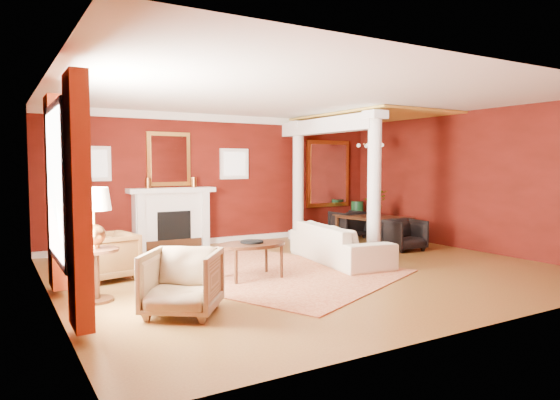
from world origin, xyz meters
TOP-DOWN VIEW (x-y plane):
  - ground at (0.00, 0.00)m, footprint 8.00×8.00m
  - room_shell at (0.00, 0.00)m, footprint 8.04×7.04m
  - fireplace at (-1.30, 3.32)m, footprint 1.85×0.42m
  - overmantel_mirror at (-1.30, 3.45)m, footprint 0.95×0.07m
  - flank_window_left at (-2.85, 3.46)m, footprint 0.70×0.07m
  - flank_window_right at (0.25, 3.46)m, footprint 0.70×0.07m
  - left_window at (-3.89, -0.60)m, footprint 0.21×2.55m
  - column_front at (1.70, 0.30)m, footprint 0.36×0.36m
  - column_back at (1.70, 3.00)m, footprint 0.36×0.36m
  - header_beam at (1.70, 1.90)m, footprint 0.30×3.20m
  - amber_ceiling at (2.85, 1.75)m, footprint 2.30×3.40m
  - dining_mirror at (2.90, 3.45)m, footprint 1.30×0.07m
  - chandelier at (2.90, 1.80)m, footprint 0.60×0.62m
  - crown_trim at (0.00, 3.46)m, footprint 8.00×0.08m
  - base_trim at (0.00, 3.46)m, footprint 8.00×0.08m
  - rug at (-0.83, 0.25)m, footprint 4.64×5.18m
  - sofa at (0.85, 0.27)m, footprint 1.00×2.43m
  - armchair_leopard at (-3.12, 0.91)m, footprint 0.87×0.91m
  - armchair_stripe at (-2.72, -1.39)m, footprint 1.13×1.12m
  - coffee_table at (-1.15, -0.14)m, footprint 1.12×1.12m
  - coffee_book at (-1.21, -0.17)m, footprint 0.16×0.04m
  - side_table at (-3.50, -0.27)m, footprint 0.59×0.59m
  - dining_table at (3.02, 1.82)m, footprint 0.82×1.76m
  - dining_chair_near at (2.78, 0.57)m, footprint 0.76×0.72m
  - dining_chair_far at (2.90, 2.61)m, footprint 0.73×0.69m
  - green_urn at (3.50, 3.00)m, footprint 0.36×0.36m
  - potted_plant at (3.03, 1.79)m, footprint 0.60×0.65m

SIDE VIEW (x-z plane):
  - ground at x=0.00m, z-range 0.00..0.00m
  - rug at x=-0.83m, z-range 0.00..0.02m
  - base_trim at x=0.00m, z-range 0.00..0.12m
  - green_urn at x=3.50m, z-range -0.09..0.76m
  - dining_chair_near at x=2.78m, z-range 0.00..0.72m
  - dining_chair_far at x=2.90m, z-range 0.00..0.73m
  - armchair_leopard at x=-3.12m, z-range 0.00..0.81m
  - armchair_stripe at x=-2.72m, z-range 0.00..0.85m
  - sofa at x=0.85m, z-range 0.00..0.92m
  - dining_table at x=3.02m, z-range 0.00..0.95m
  - coffee_table at x=-1.15m, z-range 0.23..0.79m
  - fireplace at x=-1.30m, z-range 0.00..1.29m
  - coffee_book at x=-1.21m, z-range 0.56..0.77m
  - side_table at x=-3.50m, z-range 0.26..1.74m
  - potted_plant at x=3.03m, z-range 0.95..1.41m
  - left_window at x=-3.89m, z-range 0.12..2.72m
  - column_front at x=1.70m, z-range 0.03..2.83m
  - column_back at x=1.70m, z-range 0.03..2.83m
  - dining_mirror at x=2.90m, z-range 0.70..2.40m
  - flank_window_left at x=-2.85m, z-range 1.45..2.15m
  - flank_window_right at x=0.25m, z-range 1.45..2.15m
  - overmantel_mirror at x=-1.30m, z-range 1.33..2.47m
  - room_shell at x=0.00m, z-range 0.56..3.48m
  - chandelier at x=2.90m, z-range 1.87..2.62m
  - header_beam at x=1.70m, z-range 2.46..2.78m
  - crown_trim at x=0.00m, z-range 2.74..2.90m
  - amber_ceiling at x=2.85m, z-range 2.85..2.89m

